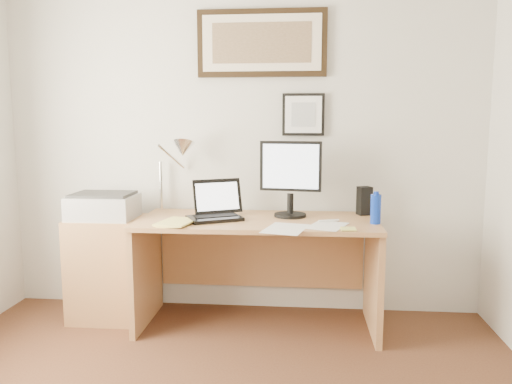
# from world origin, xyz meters

# --- Properties ---
(wall_back) EXTENTS (3.50, 0.02, 2.50)m
(wall_back) POSITION_xyz_m (0.00, 2.00, 1.25)
(wall_back) COLOR silver
(wall_back) RESTS_ON ground
(side_cabinet) EXTENTS (0.50, 0.40, 0.73)m
(side_cabinet) POSITION_xyz_m (-0.92, 1.68, 0.36)
(side_cabinet) COLOR #A67245
(side_cabinet) RESTS_ON floor
(water_bottle) EXTENTS (0.07, 0.07, 0.19)m
(water_bottle) POSITION_xyz_m (0.92, 1.55, 0.84)
(water_bottle) COLOR #0D2FB0
(water_bottle) RESTS_ON desk
(bottle_cap) EXTENTS (0.03, 0.03, 0.02)m
(bottle_cap) POSITION_xyz_m (0.92, 1.55, 0.95)
(bottle_cap) COLOR #0D2FB0
(bottle_cap) RESTS_ON water_bottle
(speaker) EXTENTS (0.11, 0.10, 0.20)m
(speaker) POSITION_xyz_m (0.88, 1.86, 0.85)
(speaker) COLOR black
(speaker) RESTS_ON desk
(paper_sheet_a) EXTENTS (0.31, 0.38, 0.00)m
(paper_sheet_a) POSITION_xyz_m (0.35, 1.34, 0.75)
(paper_sheet_a) COLOR silver
(paper_sheet_a) RESTS_ON desk
(paper_sheet_b) EXTENTS (0.30, 0.35, 0.00)m
(paper_sheet_b) POSITION_xyz_m (0.61, 1.44, 0.75)
(paper_sheet_b) COLOR silver
(paper_sheet_b) RESTS_ON desk
(sticky_pad) EXTENTS (0.09, 0.09, 0.01)m
(sticky_pad) POSITION_xyz_m (0.73, 1.34, 0.76)
(sticky_pad) COLOR #D8D566
(sticky_pad) RESTS_ON desk
(marker_pen) EXTENTS (0.14, 0.06, 0.02)m
(marker_pen) POSITION_xyz_m (0.62, 1.58, 0.76)
(marker_pen) COLOR white
(marker_pen) RESTS_ON desk
(book) EXTENTS (0.26, 0.31, 0.02)m
(book) POSITION_xyz_m (-0.45, 1.44, 0.76)
(book) COLOR #EFE070
(book) RESTS_ON desk
(desk) EXTENTS (1.60, 0.70, 0.75)m
(desk) POSITION_xyz_m (0.15, 1.72, 0.51)
(desk) COLOR #A67245
(desk) RESTS_ON floor
(laptop) EXTENTS (0.41, 0.43, 0.26)m
(laptop) POSITION_xyz_m (-0.13, 1.63, 0.81)
(laptop) COLOR black
(laptop) RESTS_ON desk
(lcd_monitor) EXTENTS (0.42, 0.22, 0.52)m
(lcd_monitor) POSITION_xyz_m (0.37, 1.73, 1.04)
(lcd_monitor) COLOR black
(lcd_monitor) RESTS_ON desk
(printer) EXTENTS (0.44, 0.34, 0.18)m
(printer) POSITION_xyz_m (-0.93, 1.67, 0.82)
(printer) COLOR #ABABAE
(printer) RESTS_ON side_cabinet
(desk_lamp) EXTENTS (0.29, 0.27, 0.53)m
(desk_lamp) POSITION_xyz_m (-0.41, 1.81, 1.19)
(desk_lamp) COLOR silver
(desk_lamp) RESTS_ON desk
(picture_large) EXTENTS (0.92, 0.04, 0.47)m
(picture_large) POSITION_xyz_m (0.15, 1.97, 1.95)
(picture_large) COLOR black
(picture_large) RESTS_ON wall_back
(picture_small) EXTENTS (0.30, 0.03, 0.30)m
(picture_small) POSITION_xyz_m (0.45, 1.97, 1.45)
(picture_small) COLOR black
(picture_small) RESTS_ON wall_back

